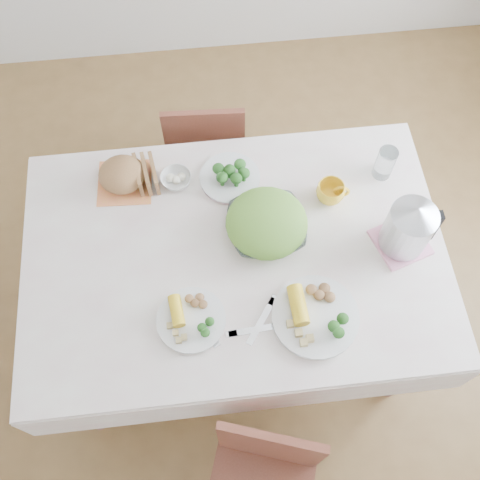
{
  "coord_description": "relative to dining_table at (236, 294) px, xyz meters",
  "views": [
    {
      "loc": [
        -0.08,
        -0.86,
        2.55
      ],
      "look_at": [
        0.02,
        0.02,
        0.82
      ],
      "focal_mm": 42.0,
      "sensor_mm": 36.0,
      "label": 1
    }
  ],
  "objects": [
    {
      "name": "dinner_plate_right",
      "position": [
        0.24,
        -0.27,
        0.4
      ],
      "size": [
        0.37,
        0.37,
        0.02
      ],
      "primitive_type": "cylinder",
      "rotation": [
        0.0,
        0.0,
        -0.31
      ],
      "color": "white",
      "rests_on": "tablecloth"
    },
    {
      "name": "fork_left",
      "position": [
        -0.14,
        -0.24,
        0.39
      ],
      "size": [
        0.11,
        0.2,
        0.0
      ],
      "primitive_type": "cube",
      "rotation": [
        0.0,
        0.0,
        0.44
      ],
      "color": "silver",
      "rests_on": "tablecloth"
    },
    {
      "name": "bread_loaf",
      "position": [
        -0.38,
        0.34,
        0.45
      ],
      "size": [
        0.22,
        0.21,
        0.1
      ],
      "primitive_type": "ellipsoid",
      "rotation": [
        0.0,
        0.0,
        -0.34
      ],
      "color": "brown",
      "rests_on": "napkin"
    },
    {
      "name": "knife",
      "position": [
        0.04,
        -0.29,
        0.39
      ],
      "size": [
        0.18,
        0.03,
        0.0
      ],
      "primitive_type": "cube",
      "rotation": [
        0.0,
        0.0,
        1.64
      ],
      "color": "silver",
      "rests_on": "tablecloth"
    },
    {
      "name": "broccoli_plate",
      "position": [
        0.01,
        0.31,
        0.4
      ],
      "size": [
        0.28,
        0.28,
        0.02
      ],
      "primitive_type": "cylinder",
      "rotation": [
        0.0,
        0.0,
        -0.29
      ],
      "color": "beige",
      "rests_on": "tablecloth"
    },
    {
      "name": "yellow_mug",
      "position": [
        0.37,
        0.19,
        0.43
      ],
      "size": [
        0.13,
        0.13,
        0.08
      ],
      "primitive_type": "imported",
      "rotation": [
        0.0,
        0.0,
        -0.26
      ],
      "color": "yellow",
      "rests_on": "tablecloth"
    },
    {
      "name": "pink_tray",
      "position": [
        0.59,
        -0.03,
        0.4
      ],
      "size": [
        0.22,
        0.22,
        0.01
      ],
      "primitive_type": "cube",
      "rotation": [
        0.0,
        0.0,
        0.31
      ],
      "color": "pink",
      "rests_on": "tablecloth"
    },
    {
      "name": "electric_kettle",
      "position": [
        0.59,
        -0.03,
        0.51
      ],
      "size": [
        0.17,
        0.17,
        0.23
      ],
      "primitive_type": "cylinder",
      "rotation": [
        0.0,
        0.0,
        -0.05
      ],
      "color": "#B2B5BA",
      "rests_on": "pink_tray"
    },
    {
      "name": "dinner_plate_left",
      "position": [
        -0.17,
        -0.23,
        0.4
      ],
      "size": [
        0.28,
        0.28,
        0.02
      ],
      "primitive_type": "cylinder",
      "rotation": [
        0.0,
        0.0,
        -0.23
      ],
      "color": "white",
      "rests_on": "tablecloth"
    },
    {
      "name": "fruit_bowl",
      "position": [
        -0.19,
        0.32,
        0.41
      ],
      "size": [
        0.12,
        0.12,
        0.04
      ],
      "primitive_type": "imported",
      "rotation": [
        0.0,
        0.0,
        -0.05
      ],
      "color": "white",
      "rests_on": "tablecloth"
    },
    {
      "name": "dining_table",
      "position": [
        0.0,
        0.0,
        0.0
      ],
      "size": [
        1.4,
        0.9,
        0.75
      ],
      "primitive_type": "cube",
      "color": "brown",
      "rests_on": "floor"
    },
    {
      "name": "tablecloth",
      "position": [
        0.0,
        0.0,
        0.38
      ],
      "size": [
        1.5,
        1.0,
        0.01
      ],
      "primitive_type": "cube",
      "color": "silver",
      "rests_on": "dining_table"
    },
    {
      "name": "chair_far",
      "position": [
        -0.06,
        0.78,
        0.09
      ],
      "size": [
        0.38,
        0.38,
        0.79
      ],
      "primitive_type": "cube",
      "rotation": [
        0.0,
        0.0,
        3.09
      ],
      "color": "brown",
      "rests_on": "floor"
    },
    {
      "name": "glass_tumbler",
      "position": [
        0.59,
        0.27,
        0.45
      ],
      "size": [
        0.09,
        0.09,
        0.14
      ],
      "primitive_type": "cylinder",
      "rotation": [
        0.0,
        0.0,
        -0.41
      ],
      "color": "white",
      "rests_on": "tablecloth"
    },
    {
      "name": "fork_right",
      "position": [
        0.06,
        -0.26,
        0.39
      ],
      "size": [
        0.12,
        0.16,
        0.0
      ],
      "primitive_type": "cube",
      "rotation": [
        0.0,
        0.0,
        -0.61
      ],
      "color": "silver",
      "rests_on": "tablecloth"
    },
    {
      "name": "napkin",
      "position": [
        -0.38,
        0.34,
        0.39
      ],
      "size": [
        0.21,
        0.21,
        0.0
      ],
      "primitive_type": "cube",
      "rotation": [
        0.0,
        0.0,
        -0.05
      ],
      "color": "#ED8648",
      "rests_on": "tablecloth"
    },
    {
      "name": "salad_bowl",
      "position": [
        0.12,
        0.07,
        0.42
      ],
      "size": [
        0.29,
        0.29,
        0.07
      ],
      "primitive_type": "imported",
      "rotation": [
        0.0,
        0.0,
        0.08
      ],
      "color": "white",
      "rests_on": "tablecloth"
    },
    {
      "name": "floor",
      "position": [
        0.0,
        0.0,
        -0.38
      ],
      "size": [
        3.6,
        3.6,
        0.0
      ],
      "primitive_type": "plane",
      "color": "brown",
      "rests_on": "ground"
    }
  ]
}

